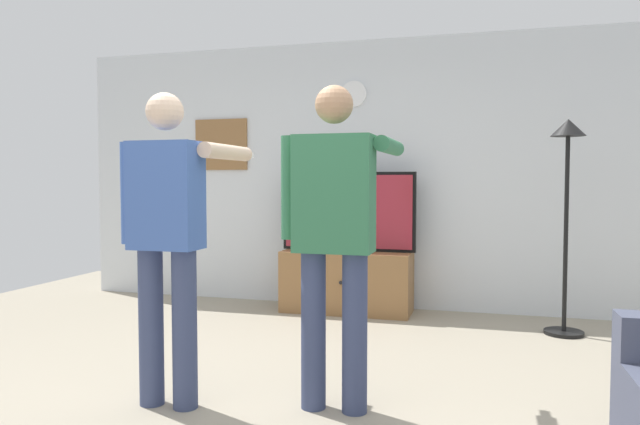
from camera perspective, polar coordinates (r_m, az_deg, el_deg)
ground_plane at (r=3.46m, az=-4.84°, el=-18.70°), size 8.40×8.40×0.00m
back_wall at (r=6.07m, az=4.99°, el=3.67°), size 6.40×0.10×2.70m
tv_stand at (r=5.84m, az=2.61°, el=-6.65°), size 1.26×0.51×0.60m
television at (r=5.81m, az=2.73°, el=0.11°), size 1.33×0.07×0.77m
wall_clock at (r=6.11m, az=3.28°, el=11.34°), size 0.26×0.03×0.26m
framed_picture at (r=6.54m, az=-9.47°, el=6.47°), size 0.60×0.04×0.55m
floor_lamp at (r=5.30m, az=22.71°, el=2.81°), size 0.32×0.32×1.79m
person_standing_nearer_lamp at (r=3.45m, az=-14.46°, el=-1.68°), size 0.57×0.78×1.77m
person_standing_nearer_couch at (r=3.28m, az=1.42°, el=-1.34°), size 0.61×0.78×1.81m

